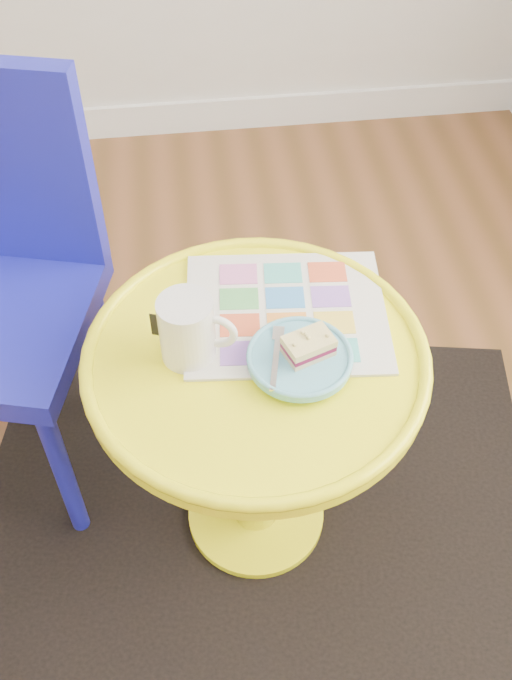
{
  "coord_description": "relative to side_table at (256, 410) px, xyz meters",
  "views": [
    {
      "loc": [
        0.68,
        -0.49,
        1.6
      ],
      "look_at": [
        0.79,
        0.37,
        0.62
      ],
      "focal_mm": 40.0,
      "sensor_mm": 36.0,
      "label": 1
    }
  ],
  "objects": [
    {
      "name": "cake_slice",
      "position": [
        0.09,
        -0.03,
        0.21
      ],
      "size": [
        0.1,
        0.08,
        0.04
      ],
      "rotation": [
        0.0,
        0.0,
        0.36
      ],
      "color": "#D3BC8C",
      "rests_on": "plate"
    },
    {
      "name": "newspaper",
      "position": [
        0.07,
        0.09,
        0.17
      ],
      "size": [
        0.4,
        0.34,
        0.01
      ],
      "primitive_type": "cube",
      "rotation": [
        0.0,
        0.0,
        -0.09
      ],
      "color": "silver",
      "rests_on": "side_table"
    },
    {
      "name": "plate",
      "position": [
        0.07,
        -0.03,
        0.18
      ],
      "size": [
        0.18,
        0.18,
        0.02
      ],
      "color": "#60B2CC",
      "rests_on": "newspaper"
    },
    {
      "name": "rug",
      "position": [
        -0.0,
        0.0,
        -0.41
      ],
      "size": [
        1.48,
        1.32,
        0.01
      ],
      "primitive_type": "cube",
      "rotation": [
        0.0,
        0.0,
        -0.18
      ],
      "color": "black",
      "rests_on": "ground"
    },
    {
      "name": "mug",
      "position": [
        -0.11,
        0.02,
        0.23
      ],
      "size": [
        0.13,
        0.1,
        0.13
      ],
      "rotation": [
        0.0,
        0.0,
        -0.33
      ],
      "color": "silver",
      "rests_on": "side_table"
    },
    {
      "name": "side_table",
      "position": [
        0.0,
        0.0,
        0.0
      ],
      "size": [
        0.61,
        0.61,
        0.58
      ],
      "color": "#FFF815",
      "rests_on": "ground"
    },
    {
      "name": "fork",
      "position": [
        0.03,
        -0.03,
        0.19
      ],
      "size": [
        0.05,
        0.14,
        0.0
      ],
      "rotation": [
        0.0,
        0.0,
        -0.22
      ],
      "color": "silver",
      "rests_on": "plate"
    }
  ]
}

